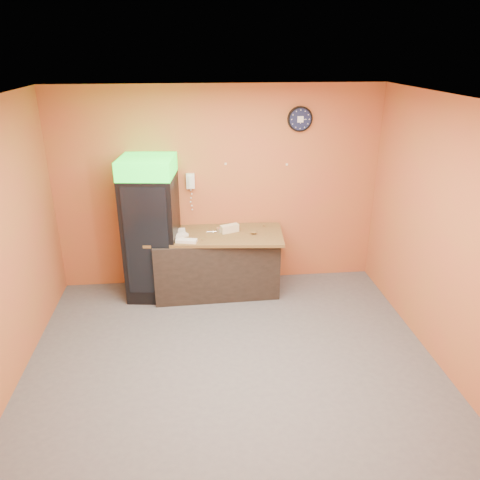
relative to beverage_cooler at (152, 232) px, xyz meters
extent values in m
plane|color=#47474C|center=(0.92, -1.61, -0.95)|extent=(4.50, 4.50, 0.00)
cube|color=#A9652F|center=(0.92, 0.39, 0.45)|extent=(4.50, 0.02, 2.80)
cube|color=#A9652F|center=(3.17, -1.61, 0.45)|extent=(0.02, 4.00, 2.80)
cube|color=white|center=(0.92, -1.61, 1.85)|extent=(4.50, 4.00, 0.02)
cube|color=black|center=(-0.01, 0.04, -0.10)|extent=(0.76, 0.76, 1.70)
cube|color=#1CEF28|center=(-0.01, 0.04, 0.87)|extent=(0.76, 0.76, 0.24)
cube|color=black|center=(0.04, -0.30, -0.03)|extent=(0.56, 0.09, 1.46)
cube|color=black|center=(0.84, 0.02, -0.53)|extent=(1.70, 0.79, 0.84)
cylinder|color=black|center=(2.02, 0.37, 1.39)|extent=(0.34, 0.05, 0.34)
cylinder|color=#0F1433|center=(2.02, 0.34, 1.39)|extent=(0.29, 0.01, 0.29)
cube|color=white|center=(2.02, 0.33, 1.39)|extent=(0.08, 0.00, 0.08)
cube|color=white|center=(0.54, 0.35, 0.58)|extent=(0.11, 0.07, 0.21)
cube|color=white|center=(0.54, 0.30, 0.58)|extent=(0.05, 0.04, 0.17)
cube|color=brown|center=(0.84, 0.02, -0.09)|extent=(1.90, 1.00, 0.04)
cube|color=beige|center=(1.04, 0.04, -0.04)|extent=(0.27, 0.18, 0.05)
cube|color=beige|center=(1.04, 0.04, 0.01)|extent=(0.27, 0.18, 0.05)
cube|color=white|center=(0.35, -0.07, -0.05)|extent=(0.27, 0.22, 0.04)
cube|color=white|center=(0.45, -0.25, -0.05)|extent=(0.29, 0.17, 0.04)
cube|color=white|center=(0.30, 0.12, -0.05)|extent=(0.28, 0.13, 0.04)
cylinder|color=silver|center=(0.89, 0.06, -0.04)|extent=(0.07, 0.07, 0.07)
camera|label=1|loc=(0.57, -5.89, 2.29)|focal=35.00mm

